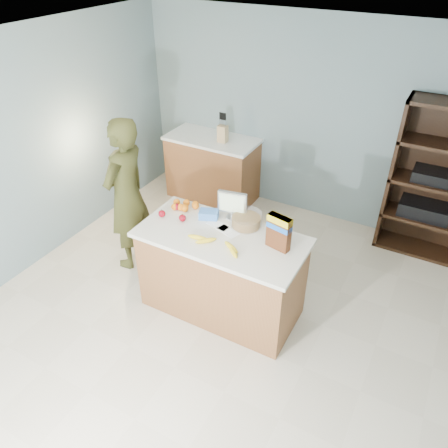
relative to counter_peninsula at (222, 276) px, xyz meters
The scene contains 15 objects.
floor 0.51m from the counter_peninsula, 90.00° to the right, with size 4.50×5.00×0.02m, color beige.
walls 1.27m from the counter_peninsula, 90.00° to the right, with size 4.52×5.02×2.51m.
counter_peninsula is the anchor object (origin of this frame).
back_cabinet 2.25m from the counter_peninsula, 122.28° to the left, with size 1.24×0.62×0.90m.
shelving_unit 2.61m from the counter_peninsula, 52.89° to the left, with size 0.90×0.40×1.80m.
person 1.36m from the counter_peninsula, behind, with size 0.63×0.41×1.72m, color #373817.
knife_block 2.20m from the counter_peninsula, 118.67° to the left, with size 0.12×0.10×0.31m.
envelopes 0.50m from the counter_peninsula, 111.94° to the left, with size 0.37×0.21×0.00m.
bananas 0.53m from the counter_peninsula, 75.49° to the right, with size 0.56×0.19×0.04m.
apples 0.77m from the counter_peninsula, behind, with size 0.29×0.24×0.07m.
oranges 0.79m from the counter_peninsula, 156.93° to the left, with size 0.27×0.21×0.07m.
blue_carton 0.62m from the counter_peninsula, 141.37° to the left, with size 0.18×0.12×0.08m, color blue.
salad_bowl 0.61m from the counter_peninsula, 64.76° to the left, with size 0.30×0.30×0.13m.
tv 0.72m from the counter_peninsula, 100.05° to the left, with size 0.28×0.12×0.28m.
cereal_box 0.85m from the counter_peninsula, ahead, with size 0.23×0.12×0.32m.
Camera 1 is at (1.58, -2.51, 3.22)m, focal length 35.00 mm.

